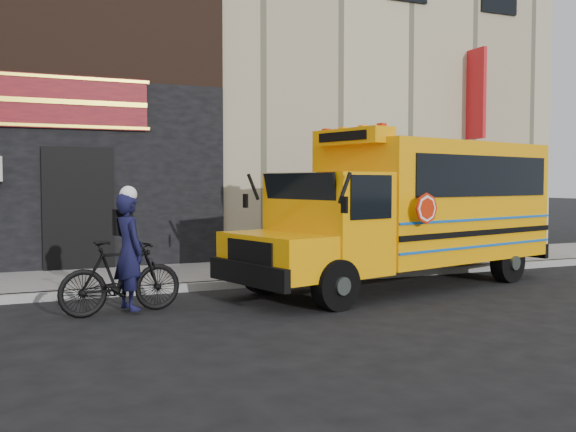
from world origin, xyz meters
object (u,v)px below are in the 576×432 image
(school_bus, at_px, (412,207))
(bicycle, at_px, (121,277))
(sign_pole, at_px, (361,198))
(cyclist, at_px, (129,255))

(school_bus, xyz_separation_m, bicycle, (-5.58, -0.60, -0.95))
(sign_pole, bearing_deg, cyclist, -161.09)
(school_bus, bearing_deg, sign_pole, 110.93)
(sign_pole, bearing_deg, bicycle, -160.95)
(school_bus, height_order, sign_pole, sign_pole)
(sign_pole, distance_m, bicycle, 5.54)
(sign_pole, height_order, cyclist, sign_pole)
(sign_pole, height_order, bicycle, sign_pole)
(cyclist, bearing_deg, school_bus, -100.45)
(sign_pole, distance_m, cyclist, 5.34)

